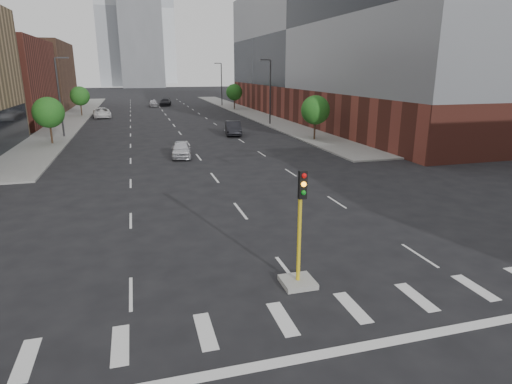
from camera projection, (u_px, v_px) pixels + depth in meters
name	position (u px, v px, depth m)	size (l,w,h in m)	color
sidewalk_left_far	(75.00, 117.00, 72.11)	(5.00, 92.00, 0.15)	gray
sidewalk_right_far	(247.00, 112.00, 79.96)	(5.00, 92.00, 0.15)	gray
building_left_far_b	(14.00, 76.00, 83.71)	(20.00, 24.00, 13.00)	brown
building_right_main	(357.00, 48.00, 67.79)	(24.00, 70.00, 22.00)	brown
tower_left	(120.00, 9.00, 199.32)	(22.00, 22.00, 70.00)	#B2B7BC
tower_right	(154.00, 10.00, 239.64)	(20.00, 20.00, 80.00)	#B2B7BC
tower_mid	(141.00, 35.00, 186.51)	(18.00, 18.00, 44.00)	slate
median_traffic_signal	(299.00, 261.00, 15.65)	(1.20, 1.20, 4.40)	#999993
streetlight_right_a	(270.00, 89.00, 60.61)	(1.60, 0.22, 9.07)	#2D2D30
streetlight_right_b	(221.00, 82.00, 92.98)	(1.60, 0.22, 9.07)	#2D2D30
streetlight_left	(60.00, 94.00, 48.97)	(1.60, 0.22, 9.07)	#2D2D30
tree_left_near	(48.00, 112.00, 44.64)	(3.20, 3.20, 4.85)	#382619
tree_left_far	(80.00, 96.00, 72.38)	(3.20, 3.20, 4.85)	#382619
tree_right_near	(315.00, 110.00, 47.34)	(3.20, 3.20, 4.85)	#382619
tree_right_far	(234.00, 92.00, 84.33)	(3.20, 3.20, 4.85)	#382619
car_near_left	(181.00, 149.00, 38.88)	(1.72, 4.29, 1.46)	silver
car_mid_right	(233.00, 128.00, 52.11)	(1.76, 5.04, 1.66)	black
car_far_left	(102.00, 113.00, 70.88)	(2.66, 5.78, 1.61)	white
car_deep_right	(165.00, 102.00, 94.37)	(2.21, 5.43, 1.58)	black
car_distant	(153.00, 103.00, 92.05)	(1.78, 4.43, 1.51)	#B4B3B8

